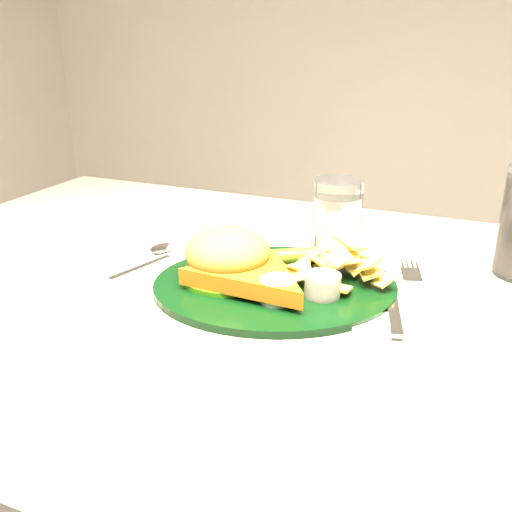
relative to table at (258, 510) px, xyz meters
The scene contains 7 objects.
table is the anchor object (origin of this frame).
dinner_plate 0.41m from the table, 17.35° to the left, with size 0.31×0.26×0.07m, color black, non-canonical shape.
water_glass 0.46m from the table, 69.01° to the left, with size 0.07×0.07×0.11m, color white.
fork_napkin 0.42m from the table, ahead, with size 0.15×0.19×0.01m, color silver, non-canonical shape.
spoon 0.42m from the table, behind, with size 0.04×0.15×0.01m, color white, non-canonical shape.
ramekin 0.44m from the table, 148.34° to the left, with size 0.04×0.04×0.03m, color white.
wrapped_straw 0.40m from the table, 93.79° to the left, with size 0.21×0.07×0.01m, color white, non-canonical shape.
Camera 1 is at (0.26, -0.61, 1.06)m, focal length 40.00 mm.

